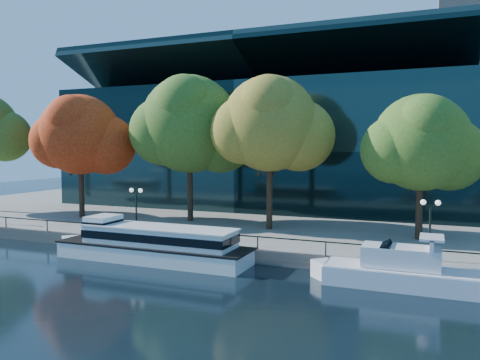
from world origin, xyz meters
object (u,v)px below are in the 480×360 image
at_px(tree_3, 271,126).
at_px(lamp_1, 136,201).
at_px(tree_1, 81,136).
at_px(tree_2, 191,126).
at_px(tour_boat, 148,243).
at_px(cruiser_near, 401,271).
at_px(lamp_2, 430,216).
at_px(tree_4, 423,145).

distance_m(tree_3, lamp_1, 13.62).
height_order(tree_1, tree_2, tree_2).
distance_m(tour_boat, cruiser_near, 17.99).
bearing_deg(lamp_2, tree_4, 95.28).
bearing_deg(tree_4, tree_2, 176.04).
relative_size(tour_boat, tree_4, 1.41).
xyz_separation_m(tour_boat, tree_1, (-14.73, 9.97, 8.28)).
distance_m(cruiser_near, tree_4, 13.22).
height_order(tour_boat, tree_4, tree_4).
distance_m(tour_boat, tree_3, 15.36).
xyz_separation_m(tree_2, tree_4, (21.73, -1.50, -1.91)).
distance_m(tree_1, lamp_1, 14.13).
bearing_deg(tour_boat, tree_1, 145.92).
height_order(tour_boat, cruiser_near, cruiser_near).
bearing_deg(tree_4, tour_boat, -150.22).
bearing_deg(tree_2, tree_1, -168.92).
bearing_deg(tree_1, tour_boat, -34.08).
relative_size(tree_2, lamp_2, 3.65).
bearing_deg(lamp_1, cruiser_near, -9.20).
bearing_deg(cruiser_near, lamp_2, 66.24).
relative_size(tree_1, tree_2, 0.89).
xyz_separation_m(cruiser_near, tree_2, (-20.87, 12.23, 9.58)).
xyz_separation_m(tour_boat, lamp_2, (19.51, 3.54, 2.64)).
bearing_deg(tree_3, tour_boat, -119.30).
bearing_deg(tree_3, tree_4, -0.11).
bearing_deg(tour_boat, lamp_2, 10.27).
bearing_deg(tour_boat, tree_2, 103.21).
bearing_deg(tree_4, lamp_2, -84.72).
distance_m(tree_1, tree_2, 12.11).
xyz_separation_m(tour_boat, lamp_1, (-3.49, 3.54, 2.64)).
relative_size(cruiser_near, tree_4, 0.95).
bearing_deg(lamp_2, lamp_1, 180.00).
xyz_separation_m(tree_3, lamp_1, (-9.56, -7.27, -6.43)).
distance_m(tour_boat, tree_4, 22.92).
bearing_deg(lamp_2, cruiser_near, -113.76).
bearing_deg(tree_1, lamp_2, -10.64).
relative_size(cruiser_near, lamp_2, 2.76).
bearing_deg(tree_4, tree_1, -178.61).
relative_size(tour_boat, tree_2, 1.13).
height_order(tree_2, tree_3, tree_2).
bearing_deg(lamp_2, tree_1, 169.36).
height_order(tour_boat, tree_1, tree_1).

